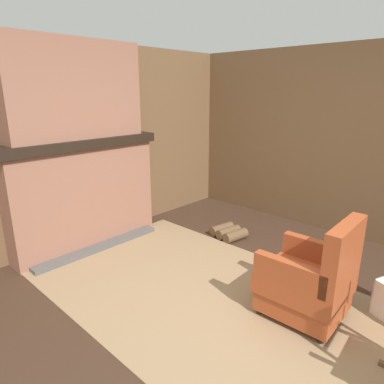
{
  "coord_description": "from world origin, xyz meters",
  "views": [
    {
      "loc": [
        1.36,
        -2.07,
        1.94
      ],
      "look_at": [
        -1.01,
        0.46,
        0.9
      ],
      "focal_mm": 32.0,
      "sensor_mm": 36.0,
      "label": 1
    }
  ],
  "objects_px": {
    "storage_case": "(116,128)",
    "armchair": "(310,282)",
    "firewood_stack": "(228,232)",
    "oil_lamp_vase": "(48,134)"
  },
  "relations": [
    {
      "from": "firewood_stack",
      "to": "oil_lamp_vase",
      "type": "relative_size",
      "value": 2.11
    },
    {
      "from": "armchair",
      "to": "firewood_stack",
      "type": "bearing_deg",
      "value": -31.85
    },
    {
      "from": "oil_lamp_vase",
      "to": "storage_case",
      "type": "relative_size",
      "value": 0.81
    },
    {
      "from": "armchair",
      "to": "firewood_stack",
      "type": "height_order",
      "value": "armchair"
    },
    {
      "from": "storage_case",
      "to": "armchair",
      "type": "bearing_deg",
      "value": -0.66
    },
    {
      "from": "armchair",
      "to": "oil_lamp_vase",
      "type": "bearing_deg",
      "value": 15.83
    },
    {
      "from": "oil_lamp_vase",
      "to": "storage_case",
      "type": "distance_m",
      "value": 0.92
    },
    {
      "from": "armchair",
      "to": "storage_case",
      "type": "relative_size",
      "value": 3.4
    },
    {
      "from": "armchair",
      "to": "firewood_stack",
      "type": "relative_size",
      "value": 2.0
    },
    {
      "from": "armchair",
      "to": "oil_lamp_vase",
      "type": "distance_m",
      "value": 3.13
    }
  ]
}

